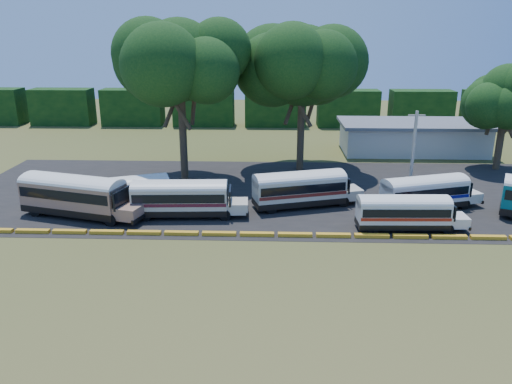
{
  "coord_description": "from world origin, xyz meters",
  "views": [
    {
      "loc": [
        -0.29,
        -35.3,
        15.62
      ],
      "look_at": [
        -1.76,
        6.0,
        2.02
      ],
      "focal_mm": 35.0,
      "sensor_mm": 36.0,
      "label": 1
    }
  ],
  "objects_px": {
    "bus_cream_west": "(183,196)",
    "bus_beige": "(76,193)",
    "bus_red": "(125,192)",
    "bus_white_red": "(405,211)",
    "tree_west": "(180,61)"
  },
  "relations": [
    {
      "from": "bus_white_red",
      "to": "bus_red",
      "type": "bearing_deg",
      "value": 170.27
    },
    {
      "from": "bus_cream_west",
      "to": "tree_west",
      "type": "relative_size",
      "value": 0.6
    },
    {
      "from": "bus_red",
      "to": "bus_cream_west",
      "type": "relative_size",
      "value": 0.99
    },
    {
      "from": "bus_red",
      "to": "bus_white_red",
      "type": "relative_size",
      "value": 1.12
    },
    {
      "from": "bus_beige",
      "to": "bus_red",
      "type": "relative_size",
      "value": 1.15
    },
    {
      "from": "bus_cream_west",
      "to": "bus_white_red",
      "type": "xyz_separation_m",
      "value": [
        18.45,
        -2.34,
        -0.2
      ]
    },
    {
      "from": "bus_cream_west",
      "to": "bus_beige",
      "type": "bearing_deg",
      "value": 178.43
    },
    {
      "from": "bus_cream_west",
      "to": "bus_red",
      "type": "bearing_deg",
      "value": 166.44
    },
    {
      "from": "bus_red",
      "to": "bus_cream_west",
      "type": "xyz_separation_m",
      "value": [
        5.27,
        -0.98,
        0.0
      ]
    },
    {
      "from": "bus_beige",
      "to": "bus_red",
      "type": "bearing_deg",
      "value": 32.66
    },
    {
      "from": "bus_white_red",
      "to": "bus_beige",
      "type": "bearing_deg",
      "value": 173.89
    },
    {
      "from": "bus_cream_west",
      "to": "bus_white_red",
      "type": "relative_size",
      "value": 1.13
    },
    {
      "from": "bus_red",
      "to": "bus_beige",
      "type": "bearing_deg",
      "value": 175.92
    },
    {
      "from": "bus_beige",
      "to": "bus_red",
      "type": "distance_m",
      "value": 4.15
    },
    {
      "from": "bus_beige",
      "to": "bus_white_red",
      "type": "bearing_deg",
      "value": 11.21
    }
  ]
}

